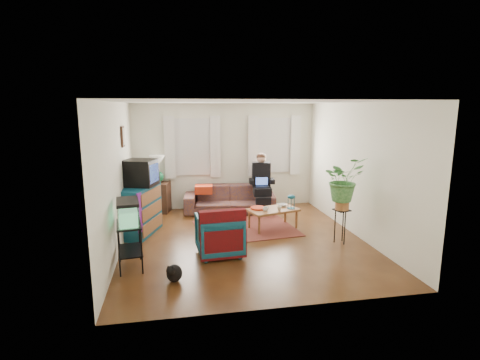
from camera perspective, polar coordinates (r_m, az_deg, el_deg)
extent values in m
cube|color=#4F2B14|center=(7.27, 0.57, -9.15)|extent=(4.50, 5.00, 0.01)
cube|color=white|center=(6.82, 0.62, 11.81)|extent=(4.50, 5.00, 0.01)
cube|color=silver|center=(9.36, -2.32, 3.64)|extent=(4.50, 0.01, 2.60)
cube|color=silver|center=(4.56, 6.60, -4.44)|extent=(4.50, 0.01, 2.60)
cube|color=silver|center=(6.87, -18.16, 0.36)|extent=(0.01, 5.00, 2.60)
cube|color=silver|center=(7.67, 17.33, 1.48)|extent=(0.01, 5.00, 2.60)
cube|color=white|center=(9.24, -7.25, 5.02)|extent=(1.08, 0.04, 1.38)
cube|color=white|center=(9.57, 5.15, 5.27)|extent=(1.08, 0.04, 1.38)
cube|color=white|center=(9.16, -7.22, 4.96)|extent=(1.36, 0.06, 1.50)
cube|color=white|center=(9.49, 5.28, 5.22)|extent=(1.36, 0.06, 1.50)
cube|color=#3D2616|center=(7.62, -17.36, 6.35)|extent=(0.04, 0.32, 0.40)
cube|color=brown|center=(7.92, 0.84, -7.36)|extent=(2.17, 1.81, 0.01)
imported|color=brown|center=(9.09, -1.60, -2.21)|extent=(2.25, 1.11, 0.85)
cube|color=#422A19|center=(9.27, -12.27, -2.57)|extent=(0.60, 0.60, 0.73)
cube|color=#115A6A|center=(7.75, -15.16, -4.47)|extent=(0.88, 1.20, 0.97)
cube|color=black|center=(7.68, -14.96, 1.09)|extent=(0.74, 0.71, 0.52)
cube|color=black|center=(6.22, -16.42, -9.61)|extent=(0.45, 0.69, 0.73)
cube|color=#7FD899|center=(6.05, -16.71, -4.66)|extent=(0.40, 0.63, 0.38)
ellipsoid|color=black|center=(5.70, -9.99, -13.57)|extent=(0.34, 0.41, 0.30)
imported|color=navy|center=(6.50, -3.17, -8.04)|extent=(0.80, 0.76, 0.77)
cube|color=#9E0A0A|center=(6.18, -2.63, -7.51)|extent=(0.79, 0.24, 0.63)
cube|color=brown|center=(7.90, 5.03, -5.89)|extent=(1.14, 0.82, 0.43)
imported|color=white|center=(7.64, 3.93, -4.46)|extent=(0.14, 0.14, 0.09)
imported|color=beige|center=(7.72, 6.01, -4.34)|extent=(0.12, 0.12, 0.09)
imported|color=white|center=(8.06, 6.42, -3.83)|extent=(0.25, 0.25, 0.05)
cylinder|color=#B21414|center=(7.82, 2.77, -4.28)|extent=(0.39, 0.39, 0.04)
cube|color=black|center=(7.29, 15.11, -6.81)|extent=(0.33, 0.33, 0.65)
imported|color=#599947|center=(7.09, 15.42, -0.89)|extent=(0.88, 0.81, 0.82)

